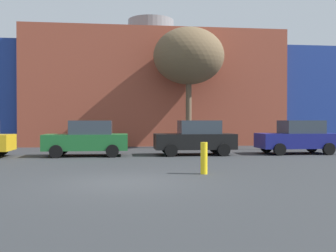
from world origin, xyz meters
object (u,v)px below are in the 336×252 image
Objects in this scene: parked_car_2 at (196,138)px; bare_tree_0 at (189,57)px; parked_car_3 at (298,137)px; parked_car_1 at (88,138)px; bollard_yellow_0 at (204,158)px.

parked_car_2 is 7.32m from bare_tree_0.
bare_tree_0 reaches higher than parked_car_3.
parked_car_1 is at bearing -140.82° from bare_tree_0.
parked_car_1 is 0.53× the size of bare_tree_0.
bare_tree_0 is at bearing -140.82° from parked_car_1.
parked_car_2 is at bearing 81.39° from bollard_yellow_0.
bollard_yellow_0 is (-1.11, -7.30, -0.37)m from parked_car_2.
parked_car_3 is (5.79, 0.00, 0.00)m from parked_car_2.
parked_car_3 is at bearing -180.00° from parked_car_2.
parked_car_1 reaches higher than bollard_yellow_0.
parked_car_3 is 9.02m from bare_tree_0.
parked_car_1 is at bearing 0.00° from parked_car_3.
parked_car_1 is 3.88× the size of bollard_yellow_0.
parked_car_2 is 0.53× the size of bare_tree_0.
bare_tree_0 is at bearing -43.87° from parked_car_3.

